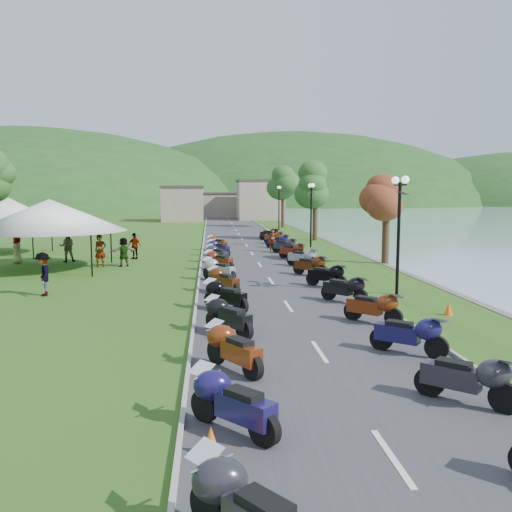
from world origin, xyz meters
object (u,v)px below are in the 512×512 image
object	(u,v)px
pedestrian_a	(101,267)
vendor_tent_main	(51,235)
pedestrian_c	(44,296)
pedestrian_b	(68,262)

from	to	relation	value
pedestrian_a	vendor_tent_main	bearing A→B (deg)	167.37
vendor_tent_main	pedestrian_c	bearing A→B (deg)	-76.64
vendor_tent_main	pedestrian_b	xyz separation A→B (m)	(-0.02, 3.44, -2.00)
vendor_tent_main	pedestrian_c	size ratio (longest dim) A/B	3.03
vendor_tent_main	pedestrian_c	xyz separation A→B (m)	(1.91, -8.03, -2.00)
vendor_tent_main	pedestrian_a	world-z (taller)	vendor_tent_main
pedestrian_c	pedestrian_a	bearing A→B (deg)	156.60
vendor_tent_main	pedestrian_c	distance (m)	8.49
vendor_tent_main	pedestrian_a	bearing A→B (deg)	19.02
pedestrian_b	pedestrian_c	size ratio (longest dim) A/B	1.05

